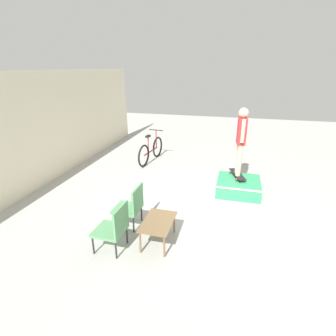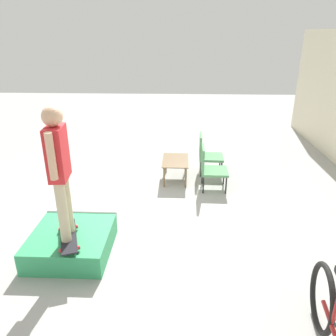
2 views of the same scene
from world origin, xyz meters
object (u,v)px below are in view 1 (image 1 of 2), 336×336
(skateboard_on_ramp, at_px, (237,174))
(coffee_table, at_px, (158,224))
(patio_chair_right, at_px, (131,205))
(patio_chair_left, at_px, (114,227))
(person_skater, at_px, (241,136))
(bicycle, at_px, (151,151))
(skate_ramp_box, at_px, (238,186))

(skateboard_on_ramp, xyz_separation_m, coffee_table, (-2.76, 1.37, -0.02))
(skateboard_on_ramp, xyz_separation_m, patio_chair_right, (-2.37, 2.05, 0.06))
(coffee_table, distance_m, patio_chair_left, 0.79)
(person_skater, distance_m, coffee_table, 3.26)
(skateboard_on_ramp, distance_m, bicycle, 3.25)
(skate_ramp_box, bearing_deg, patio_chair_right, 135.76)
(person_skater, distance_m, bicycle, 3.41)
(person_skater, bearing_deg, coffee_table, 147.85)
(skateboard_on_ramp, distance_m, patio_chair_left, 3.77)
(skate_ramp_box, xyz_separation_m, patio_chair_right, (-2.16, 2.10, 0.31))
(patio_chair_right, height_order, bicycle, bicycle)
(coffee_table, height_order, bicycle, bicycle)
(skateboard_on_ramp, bearing_deg, coffee_table, 133.94)
(skateboard_on_ramp, relative_size, bicycle, 0.46)
(coffee_table, bearing_deg, person_skater, -26.31)
(skateboard_on_ramp, relative_size, coffee_table, 1.00)
(patio_chair_right, xyz_separation_m, bicycle, (3.84, 0.85, -0.08))
(person_skater, relative_size, coffee_table, 2.05)
(coffee_table, height_order, patio_chair_left, patio_chair_left)
(skate_ramp_box, relative_size, skateboard_on_ramp, 1.35)
(patio_chair_right, bearing_deg, person_skater, 139.84)
(patio_chair_left, relative_size, patio_chair_right, 1.00)
(coffee_table, relative_size, patio_chair_left, 0.95)
(skate_ramp_box, xyz_separation_m, coffee_table, (-2.55, 1.42, 0.23))
(skate_ramp_box, height_order, patio_chair_left, patio_chair_left)
(patio_chair_left, bearing_deg, skate_ramp_box, 146.33)
(skateboard_on_ramp, bearing_deg, skate_ramp_box, 173.72)
(person_skater, xyz_separation_m, patio_chair_left, (-3.16, 2.05, -0.97))
(skate_ramp_box, distance_m, patio_chair_right, 3.03)
(person_skater, bearing_deg, patio_chair_left, 141.20)
(coffee_table, xyz_separation_m, bicycle, (4.23, 1.53, -0.00))
(skateboard_on_ramp, height_order, person_skater, person_skater)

